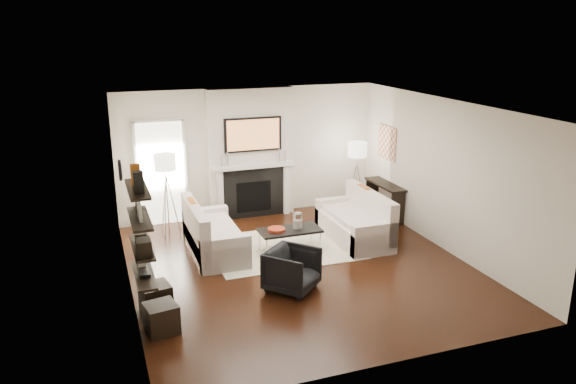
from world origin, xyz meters
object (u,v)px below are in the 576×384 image
object	(u,v)px
loveseat_right_base	(354,229)
coffee_table	(290,230)
loveseat_left_base	(215,242)
armchair	(292,268)
ottoman_near	(156,298)
lamp_right_shade	(357,149)
lamp_left_shade	(165,162)

from	to	relation	value
loveseat_right_base	coffee_table	world-z (taller)	same
coffee_table	loveseat_left_base	bearing A→B (deg)	164.43
armchair	ottoman_near	xyz separation A→B (m)	(-2.05, 0.03, -0.16)
loveseat_left_base	lamp_right_shade	xyz separation A→B (m)	(3.26, 1.01, 1.24)
armchair	lamp_right_shade	world-z (taller)	lamp_right_shade
loveseat_left_base	armchair	distance (m)	1.98
armchair	lamp_right_shade	xyz separation A→B (m)	(2.47, 2.82, 1.09)
loveseat_right_base	lamp_left_shade	xyz separation A→B (m)	(-3.25, 1.46, 1.24)
ottoman_near	loveseat_left_base	bearing A→B (deg)	54.77
loveseat_right_base	lamp_left_shade	bearing A→B (deg)	155.78
loveseat_right_base	lamp_right_shade	size ratio (longest dim) A/B	4.50
coffee_table	lamp_left_shade	size ratio (longest dim) A/B	2.75
coffee_table	armchair	distance (m)	1.54
loveseat_right_base	ottoman_near	size ratio (longest dim) A/B	4.50
lamp_right_shade	ottoman_near	bearing A→B (deg)	-148.32
loveseat_right_base	ottoman_near	xyz separation A→B (m)	(-3.87, -1.54, -0.01)
loveseat_left_base	ottoman_near	size ratio (longest dim) A/B	4.50
loveseat_right_base	armchair	distance (m)	2.41
lamp_left_shade	ottoman_near	size ratio (longest dim) A/B	1.00
loveseat_right_base	lamp_right_shade	bearing A→B (deg)	62.46
lamp_right_shade	lamp_left_shade	bearing A→B (deg)	176.85
ottoman_near	lamp_left_shade	bearing A→B (deg)	78.34
armchair	lamp_left_shade	distance (m)	3.53
loveseat_right_base	lamp_right_shade	world-z (taller)	lamp_right_shade
lamp_left_shade	ottoman_near	xyz separation A→B (m)	(-0.62, -3.00, -1.25)
armchair	loveseat_right_base	bearing A→B (deg)	-1.65
lamp_right_shade	loveseat_right_base	bearing A→B (deg)	-117.54
lamp_left_shade	loveseat_right_base	bearing A→B (deg)	-24.22
loveseat_right_base	lamp_left_shade	world-z (taller)	lamp_left_shade
lamp_right_shade	coffee_table	bearing A→B (deg)	-145.42
lamp_left_shade	coffee_table	bearing A→B (deg)	-39.44
coffee_table	ottoman_near	size ratio (longest dim) A/B	2.75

